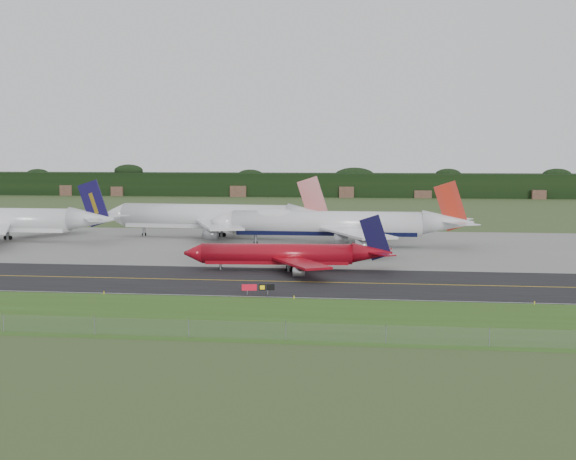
% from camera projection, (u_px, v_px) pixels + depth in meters
% --- Properties ---
extents(ground, '(600.00, 600.00, 0.00)m').
position_uv_depth(ground, '(288.00, 278.00, 144.78)').
color(ground, '#334F24').
rests_on(ground, ground).
extents(grass_verge, '(400.00, 30.00, 0.01)m').
position_uv_depth(grass_verge, '(255.00, 317.00, 110.23)').
color(grass_verge, '#345318').
rests_on(grass_verge, ground).
extents(taxiway, '(400.00, 32.00, 0.02)m').
position_uv_depth(taxiway, '(285.00, 281.00, 140.83)').
color(taxiway, black).
rests_on(taxiway, ground).
extents(apron, '(400.00, 78.00, 0.01)m').
position_uv_depth(apron, '(315.00, 246.00, 195.12)').
color(apron, gray).
rests_on(apron, ground).
extents(taxiway_centreline, '(400.00, 0.40, 0.00)m').
position_uv_depth(taxiway_centreline, '(285.00, 281.00, 140.83)').
color(taxiway_centreline, gold).
rests_on(taxiway_centreline, taxiway).
extents(taxiway_edge_line, '(400.00, 0.25, 0.00)m').
position_uv_depth(taxiway_edge_line, '(272.00, 297.00, 125.53)').
color(taxiway_edge_line, silver).
rests_on(taxiway_edge_line, taxiway).
extents(perimeter_fence, '(320.00, 0.10, 320.00)m').
position_uv_depth(perimeter_fence, '(237.00, 330.00, 97.29)').
color(perimeter_fence, slate).
rests_on(perimeter_fence, ground).
extents(horizon_treeline, '(700.00, 25.00, 12.00)m').
position_uv_depth(horizon_treeline, '(356.00, 186.00, 414.47)').
color(horizon_treeline, black).
rests_on(horizon_treeline, ground).
extents(jet_ba_747, '(63.60, 52.89, 16.04)m').
position_uv_depth(jet_ba_747, '(336.00, 224.00, 193.45)').
color(jet_ba_747, white).
rests_on(jet_ba_747, ground).
extents(jet_red_737, '(40.34, 32.82, 10.89)m').
position_uv_depth(jet_red_737, '(289.00, 255.00, 154.14)').
color(jet_red_737, maroon).
rests_on(jet_red_737, ground).
extents(jet_navy_gold, '(61.56, 53.78, 15.92)m').
position_uv_depth(jet_navy_gold, '(0.00, 221.00, 204.94)').
color(jet_navy_gold, white).
rests_on(jet_navy_gold, ground).
extents(jet_star_tail, '(63.15, 52.71, 16.65)m').
position_uv_depth(jet_star_tail, '(217.00, 217.00, 211.98)').
color(jet_star_tail, silver).
rests_on(jet_star_tail, ground).
extents(taxiway_sign, '(5.16, 1.25, 1.74)m').
position_uv_depth(taxiway_sign, '(258.00, 287.00, 127.23)').
color(taxiway_sign, slate).
rests_on(taxiway_sign, ground).
extents(edge_marker_left, '(0.16, 0.16, 0.50)m').
position_uv_depth(edge_marker_left, '(104.00, 293.00, 127.99)').
color(edge_marker_left, yellow).
rests_on(edge_marker_left, ground).
extents(edge_marker_center, '(0.16, 0.16, 0.50)m').
position_uv_depth(edge_marker_center, '(294.00, 297.00, 124.05)').
color(edge_marker_center, yellow).
rests_on(edge_marker_center, ground).
extents(edge_marker_right, '(0.16, 0.16, 0.50)m').
position_uv_depth(edge_marker_right, '(534.00, 303.00, 119.40)').
color(edge_marker_right, yellow).
rests_on(edge_marker_right, ground).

